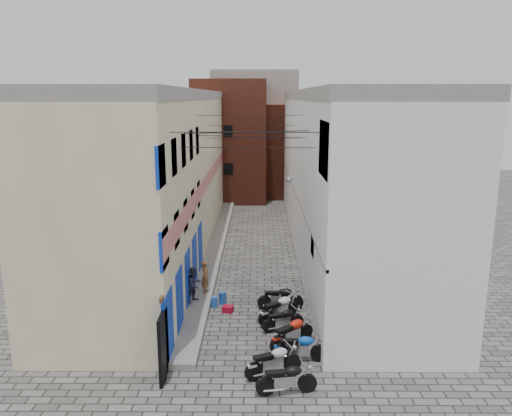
{
  "coord_description": "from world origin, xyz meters",
  "views": [
    {
      "loc": [
        0.44,
        -14.49,
        8.65
      ],
      "look_at": [
        0.28,
        10.72,
        3.0
      ],
      "focal_mm": 35.0,
      "sensor_mm": 36.0,
      "label": 1
    }
  ],
  "objects_px": {
    "motorcycle_d": "(292,331)",
    "motorcycle_a": "(286,377)",
    "person_b": "(194,284)",
    "motorcycle_c": "(300,346)",
    "water_jug_far": "(223,298)",
    "motorcycle_e": "(283,318)",
    "motorcycle_g": "(281,297)",
    "motorcycle_b": "(273,360)",
    "red_crate": "(228,309)",
    "motorcycle_f": "(280,307)",
    "water_jug_near": "(214,302)",
    "person_a": "(205,277)"
  },
  "relations": [
    {
      "from": "motorcycle_e",
      "to": "person_a",
      "type": "height_order",
      "value": "person_a"
    },
    {
      "from": "motorcycle_b",
      "to": "red_crate",
      "type": "relative_size",
      "value": 4.6
    },
    {
      "from": "motorcycle_a",
      "to": "water_jug_near",
      "type": "bearing_deg",
      "value": -165.35
    },
    {
      "from": "motorcycle_a",
      "to": "motorcycle_d",
      "type": "relative_size",
      "value": 0.93
    },
    {
      "from": "motorcycle_e",
      "to": "motorcycle_f",
      "type": "xyz_separation_m",
      "value": [
        -0.09,
        0.77,
        0.1
      ]
    },
    {
      "from": "motorcycle_d",
      "to": "water_jug_far",
      "type": "relative_size",
      "value": 3.9
    },
    {
      "from": "motorcycle_b",
      "to": "motorcycle_g",
      "type": "xyz_separation_m",
      "value": [
        0.43,
        5.08,
        -0.0
      ]
    },
    {
      "from": "red_crate",
      "to": "motorcycle_e",
      "type": "bearing_deg",
      "value": -36.32
    },
    {
      "from": "motorcycle_g",
      "to": "person_b",
      "type": "xyz_separation_m",
      "value": [
        -3.6,
        0.25,
        0.44
      ]
    },
    {
      "from": "motorcycle_e",
      "to": "person_a",
      "type": "relative_size",
      "value": 1.17
    },
    {
      "from": "motorcycle_d",
      "to": "motorcycle_g",
      "type": "xyz_separation_m",
      "value": [
        -0.28,
        3.14,
        -0.02
      ]
    },
    {
      "from": "motorcycle_a",
      "to": "red_crate",
      "type": "relative_size",
      "value": 4.4
    },
    {
      "from": "motorcycle_e",
      "to": "motorcycle_f",
      "type": "relative_size",
      "value": 0.82
    },
    {
      "from": "motorcycle_e",
      "to": "person_b",
      "type": "height_order",
      "value": "person_b"
    },
    {
      "from": "person_b",
      "to": "water_jug_near",
      "type": "xyz_separation_m",
      "value": [
        0.82,
        -0.0,
        -0.77
      ]
    },
    {
      "from": "motorcycle_b",
      "to": "motorcycle_f",
      "type": "relative_size",
      "value": 0.95
    },
    {
      "from": "motorcycle_c",
      "to": "water_jug_far",
      "type": "bearing_deg",
      "value": -147.02
    },
    {
      "from": "motorcycle_c",
      "to": "person_a",
      "type": "relative_size",
      "value": 1.31
    },
    {
      "from": "motorcycle_d",
      "to": "motorcycle_c",
      "type": "bearing_deg",
      "value": -29.52
    },
    {
      "from": "motorcycle_d",
      "to": "person_b",
      "type": "distance_m",
      "value": 5.16
    },
    {
      "from": "motorcycle_e",
      "to": "motorcycle_g",
      "type": "bearing_deg",
      "value": 160.0
    },
    {
      "from": "person_b",
      "to": "water_jug_near",
      "type": "bearing_deg",
      "value": -54.63
    },
    {
      "from": "motorcycle_d",
      "to": "red_crate",
      "type": "height_order",
      "value": "motorcycle_d"
    },
    {
      "from": "motorcycle_d",
      "to": "water_jug_far",
      "type": "bearing_deg",
      "value": 175.76
    },
    {
      "from": "motorcycle_d",
      "to": "motorcycle_b",
      "type": "bearing_deg",
      "value": -60.54
    },
    {
      "from": "motorcycle_c",
      "to": "water_jug_near",
      "type": "bearing_deg",
      "value": -142.24
    },
    {
      "from": "water_jug_far",
      "to": "person_a",
      "type": "bearing_deg",
      "value": 140.79
    },
    {
      "from": "motorcycle_a",
      "to": "motorcycle_f",
      "type": "distance_m",
      "value": 4.9
    },
    {
      "from": "motorcycle_c",
      "to": "motorcycle_d",
      "type": "relative_size",
      "value": 0.94
    },
    {
      "from": "motorcycle_g",
      "to": "water_jug_far",
      "type": "relative_size",
      "value": 3.76
    },
    {
      "from": "motorcycle_d",
      "to": "motorcycle_a",
      "type": "bearing_deg",
      "value": -47.3
    },
    {
      "from": "motorcycle_g",
      "to": "red_crate",
      "type": "xyz_separation_m",
      "value": [
        -2.17,
        -0.3,
        -0.43
      ]
    },
    {
      "from": "motorcycle_f",
      "to": "person_a",
      "type": "xyz_separation_m",
      "value": [
        -3.17,
        2.37,
        0.38
      ]
    },
    {
      "from": "water_jug_far",
      "to": "motorcycle_f",
      "type": "bearing_deg",
      "value": -35.89
    },
    {
      "from": "water_jug_near",
      "to": "motorcycle_g",
      "type": "bearing_deg",
      "value": -5.07
    },
    {
      "from": "person_b",
      "to": "motorcycle_c",
      "type": "bearing_deg",
      "value": -101.71
    },
    {
      "from": "motorcycle_f",
      "to": "red_crate",
      "type": "height_order",
      "value": "motorcycle_f"
    },
    {
      "from": "motorcycle_e",
      "to": "motorcycle_a",
      "type": "bearing_deg",
      "value": -21.92
    },
    {
      "from": "motorcycle_a",
      "to": "water_jug_near",
      "type": "xyz_separation_m",
      "value": [
        -2.7,
        6.29,
        -0.31
      ]
    },
    {
      "from": "motorcycle_b",
      "to": "motorcycle_c",
      "type": "distance_m",
      "value": 1.29
    },
    {
      "from": "motorcycle_f",
      "to": "water_jug_near",
      "type": "height_order",
      "value": "motorcycle_f"
    },
    {
      "from": "motorcycle_b",
      "to": "red_crate",
      "type": "height_order",
      "value": "motorcycle_b"
    },
    {
      "from": "motorcycle_g",
      "to": "motorcycle_b",
      "type": "bearing_deg",
      "value": -8.5
    },
    {
      "from": "motorcycle_d",
      "to": "red_crate",
      "type": "relative_size",
      "value": 4.73
    },
    {
      "from": "motorcycle_a",
      "to": "motorcycle_e",
      "type": "distance_m",
      "value": 4.14
    },
    {
      "from": "person_a",
      "to": "motorcycle_f",
      "type": "bearing_deg",
      "value": -117.45
    },
    {
      "from": "motorcycle_e",
      "to": "water_jug_far",
      "type": "bearing_deg",
      "value": -155.85
    },
    {
      "from": "motorcycle_b",
      "to": "person_b",
      "type": "height_order",
      "value": "person_b"
    },
    {
      "from": "motorcycle_e",
      "to": "motorcycle_c",
      "type": "bearing_deg",
      "value": -9.29
    },
    {
      "from": "motorcycle_a",
      "to": "motorcycle_f",
      "type": "height_order",
      "value": "motorcycle_f"
    }
  ]
}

